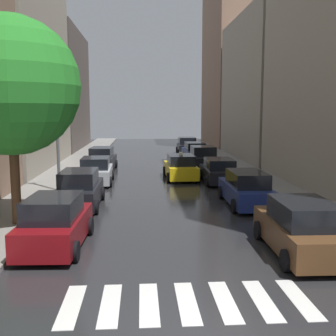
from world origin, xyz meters
The scene contains 21 objects.
ground_plane centered at (0.00, 24.00, -0.02)m, with size 28.00×72.00×0.04m, color #252527.
sidewalk_left centered at (-6.50, 24.00, 0.07)m, with size 3.00×72.00×0.15m, color gray.
sidewalk_right centered at (6.50, 24.00, 0.07)m, with size 3.00×72.00×0.15m, color gray.
crosswalk_stripes centered at (0.00, 1.92, 0.01)m, with size 5.85×2.20×0.01m.
building_left_mid centered at (-11.00, 26.12, 9.80)m, with size 6.00×16.16×19.59m, color #9E9384.
building_left_far centered at (-11.00, 42.77, 6.83)m, with size 6.00×15.44×13.67m, color #564C47.
building_right_mid centered at (11.00, 31.35, 6.63)m, with size 6.00×15.25×13.25m, color #9E9384.
building_right_far centered at (11.00, 46.88, 11.29)m, with size 6.00×14.56×22.58m, color #8C6B56.
parked_car_left_nearest centered at (-3.89, 6.14, 0.81)m, with size 2.13×4.23×1.75m.
parked_car_left_second centered at (-3.93, 11.94, 0.82)m, with size 2.01×4.52×1.77m.
parked_car_left_third centered at (-3.85, 18.32, 0.78)m, with size 2.15×4.21×1.66m.
parked_car_left_fourth centered at (-3.98, 23.83, 0.84)m, with size 2.11×4.62×1.81m.
parked_car_right_nearest centered at (3.96, 5.03, 0.81)m, with size 2.17×4.55×1.73m.
parked_car_right_second centered at (3.95, 11.82, 0.78)m, with size 2.00×4.72×1.66m.
parked_car_right_third centered at (3.84, 18.18, 0.73)m, with size 2.09×4.50×1.53m.
parked_car_right_fourth centered at (3.73, 24.23, 0.84)m, with size 2.18×4.15×1.81m.
parked_car_right_fifth centered at (3.90, 30.38, 0.77)m, with size 2.14×4.68×1.65m.
parked_car_right_sixth centered at (3.80, 35.83, 0.83)m, with size 2.23×4.24×1.78m.
taxi_midroad centered at (1.58, 19.83, 0.76)m, with size 2.18×4.50×1.81m.
street_tree_left centered at (-5.89, 8.77, 5.40)m, with size 5.22×5.22×7.87m.
lamp_post_left centered at (-5.55, 15.41, 4.25)m, with size 0.60×0.28×7.12m.
Camera 1 is at (-1.06, -7.21, 4.47)m, focal length 44.03 mm.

